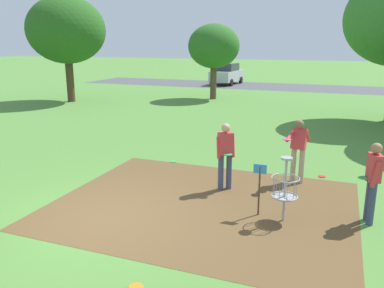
# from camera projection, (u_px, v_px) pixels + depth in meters

# --- Properties ---
(ground_plane) EXTENTS (160.00, 160.00, 0.00)m
(ground_plane) POSITION_uv_depth(u_px,v_px,m) (103.00, 219.00, 8.32)
(ground_plane) COLOR #518438
(dirt_tee_pad) EXTENTS (6.75, 5.46, 0.01)m
(dirt_tee_pad) POSITION_uv_depth(u_px,v_px,m) (203.00, 204.00, 9.11)
(dirt_tee_pad) COLOR brown
(dirt_tee_pad) RESTS_ON ground
(disc_golf_basket) EXTENTS (0.98, 0.58, 1.39)m
(disc_golf_basket) POSITION_uv_depth(u_px,v_px,m) (282.00, 186.00, 8.11)
(disc_golf_basket) COLOR #9E9EA3
(disc_golf_basket) RESTS_ON ground
(player_foreground_watching) EXTENTS (0.62, 1.06, 1.71)m
(player_foreground_watching) POSITION_uv_depth(u_px,v_px,m) (298.00, 147.00, 10.28)
(player_foreground_watching) COLOR tan
(player_foreground_watching) RESTS_ON ground
(player_throwing) EXTENTS (0.48, 0.45, 1.71)m
(player_throwing) POSITION_uv_depth(u_px,v_px,m) (225.00, 153.00, 9.80)
(player_throwing) COLOR #384260
(player_throwing) RESTS_ON ground
(player_waiting_right) EXTENTS (0.43, 0.49, 1.71)m
(player_waiting_right) POSITION_uv_depth(u_px,v_px,m) (373.00, 178.00, 7.95)
(player_waiting_right) COLOR #384260
(player_waiting_right) RESTS_ON ground
(frisbee_near_basket) EXTENTS (0.20, 0.20, 0.02)m
(frisbee_near_basket) POSITION_uv_depth(u_px,v_px,m) (322.00, 176.00, 10.95)
(frisbee_near_basket) COLOR red
(frisbee_near_basket) RESTS_ON ground
(frisbee_by_tee) EXTENTS (0.23, 0.23, 0.02)m
(frisbee_by_tee) POSITION_uv_depth(u_px,v_px,m) (136.00, 287.00, 6.00)
(frisbee_by_tee) COLOR orange
(frisbee_by_tee) RESTS_ON ground
(frisbee_mid_grass) EXTENTS (0.20, 0.20, 0.02)m
(frisbee_mid_grass) POSITION_uv_depth(u_px,v_px,m) (174.00, 162.00, 12.31)
(frisbee_mid_grass) COLOR green
(frisbee_mid_grass) RESTS_ON ground
(tree_near_right) EXTENTS (4.73, 4.73, 6.37)m
(tree_near_right) POSITION_uv_depth(u_px,v_px,m) (66.00, 30.00, 23.81)
(tree_near_right) COLOR #4C3823
(tree_near_right) RESTS_ON ground
(tree_mid_center) EXTENTS (3.31, 3.31, 4.81)m
(tree_mid_center) POSITION_uv_depth(u_px,v_px,m) (214.00, 46.00, 25.24)
(tree_mid_center) COLOR brown
(tree_mid_center) RESTS_ON ground
(parking_lot_strip) EXTENTS (36.00, 6.00, 0.01)m
(parking_lot_strip) POSITION_uv_depth(u_px,v_px,m) (285.00, 87.00, 32.94)
(parking_lot_strip) COLOR #4C4C51
(parking_lot_strip) RESTS_ON ground
(parked_car_leftmost) EXTENTS (2.20, 4.32, 1.84)m
(parked_car_leftmost) POSITION_uv_depth(u_px,v_px,m) (227.00, 74.00, 34.88)
(parked_car_leftmost) COLOR #B2B7BC
(parked_car_leftmost) RESTS_ON ground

